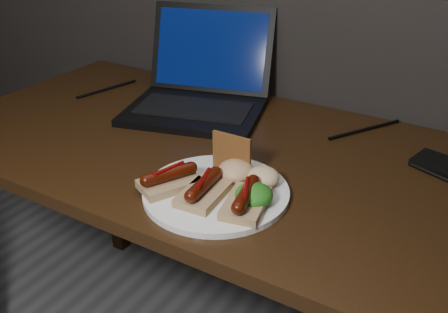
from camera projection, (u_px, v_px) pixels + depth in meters
desk at (221, 180)px, 1.19m from camera, size 1.40×0.70×0.75m
laptop at (200, 88)px, 1.33m from camera, size 0.42×0.42×0.25m
hard_drive at (441, 165)px, 1.05m from camera, size 0.12×0.10×0.02m
desk_cables at (264, 124)px, 1.25m from camera, size 1.03×0.32×0.01m
plate at (216, 192)px, 0.96m from camera, size 0.31×0.31×0.01m
bread_sausage_left at (170, 179)px, 0.96m from camera, size 0.12×0.13×0.04m
bread_sausage_center at (204, 189)px, 0.93m from camera, size 0.08×0.12×0.04m
bread_sausage_right at (246, 199)px, 0.90m from camera, size 0.09×0.13×0.04m
crispbread at (232, 154)px, 1.00m from camera, size 0.09×0.01×0.08m
salad_greens at (254, 195)px, 0.90m from camera, size 0.07×0.07×0.04m
salsa_mound at (236, 171)px, 0.98m from camera, size 0.07×0.07×0.04m
coleslaw_mound at (263, 177)px, 0.97m from camera, size 0.06×0.06×0.04m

